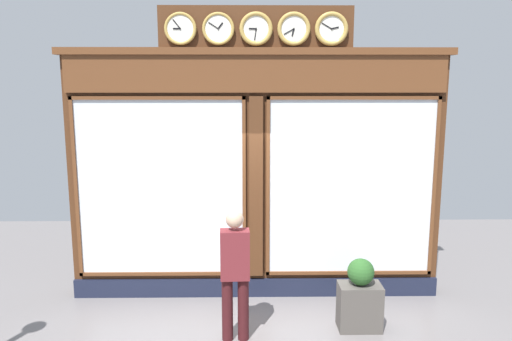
% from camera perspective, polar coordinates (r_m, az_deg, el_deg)
% --- Properties ---
extents(shop_facade, '(5.62, 0.42, 4.27)m').
position_cam_1_polar(shop_facade, '(7.43, -0.01, -0.21)').
color(shop_facade, '#4C2B16').
rests_on(shop_facade, ground_plane).
extents(pedestrian, '(0.37, 0.24, 1.69)m').
position_cam_1_polar(pedestrian, '(6.31, -2.41, -11.28)').
color(pedestrian, '#3A1316').
rests_on(pedestrian, ground_plane).
extents(planter_box, '(0.56, 0.36, 0.61)m').
position_cam_1_polar(planter_box, '(6.95, 11.74, -14.99)').
color(planter_box, '#4C4742').
rests_on(planter_box, ground_plane).
extents(planter_shrub, '(0.35, 0.35, 0.35)m').
position_cam_1_polar(planter_shrub, '(6.76, 11.89, -11.28)').
color(planter_shrub, '#285623').
rests_on(planter_shrub, planter_box).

